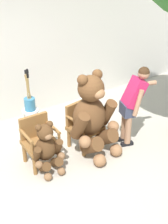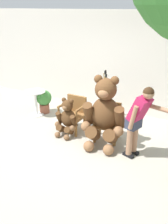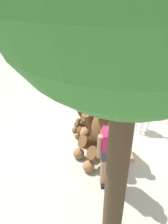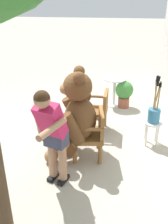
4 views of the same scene
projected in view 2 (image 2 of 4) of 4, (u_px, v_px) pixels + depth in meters
ground_plane at (78, 145)px, 5.62m from camera, size 60.00×60.00×0.00m
back_wall at (121, 63)px, 7.00m from camera, size 10.00×0.16×2.80m
wooden_chair_left at (73, 113)px, 6.12m from camera, size 0.57×0.53×0.86m
wooden_chair_right at (108, 121)px, 5.70m from camera, size 0.64×0.61×0.86m
teddy_bear_large at (104, 113)px, 5.36m from camera, size 0.96×0.95×1.57m
teddy_bear_small at (67, 118)px, 5.89m from camera, size 0.55×0.52×0.92m
person_visitor at (139, 116)px, 4.81m from camera, size 0.83×0.48×1.54m
white_stool at (105, 105)px, 6.87m from camera, size 0.34×0.34×0.46m
brush_bucket at (105, 95)px, 6.75m from camera, size 0.22×0.22×0.88m
round_side_table at (36, 100)px, 6.97m from camera, size 0.56×0.56×0.72m
potted_plant at (44, 100)px, 7.15m from camera, size 0.44×0.44×0.68m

